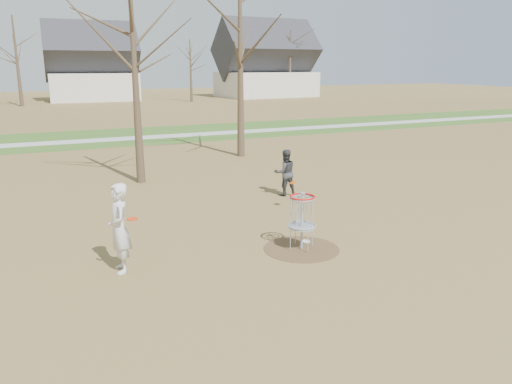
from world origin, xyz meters
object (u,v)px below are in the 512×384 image
player_standing (119,228)px  disc_golf_basket (302,212)px  player_throwing (285,173)px  disc_grounded (306,241)px

player_standing → disc_golf_basket: 4.13m
player_throwing → disc_grounded: player_throwing is taller
player_throwing → disc_golf_basket: (-1.98, -4.61, 0.14)m
player_standing → disc_golf_basket: bearing=84.6°
player_standing → disc_golf_basket: player_standing is taller
player_standing → disc_grounded: bearing=89.8°
disc_grounded → disc_golf_basket: 1.02m
player_standing → disc_golf_basket: size_ratio=1.41×
player_throwing → disc_grounded: bearing=75.9°
disc_grounded → disc_golf_basket: bearing=-131.9°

